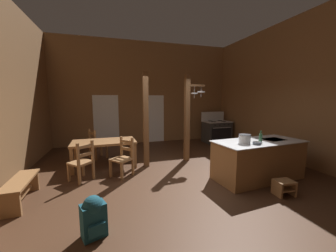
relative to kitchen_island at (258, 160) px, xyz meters
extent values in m
cube|color=#422819|center=(-1.83, 0.39, -0.51)|extent=(8.20, 9.41, 0.10)
cube|color=brown|center=(-1.83, 4.76, 1.68)|extent=(8.20, 0.14, 4.28)
cube|color=brown|center=(1.95, 0.39, 1.68)|extent=(0.14, 9.41, 4.28)
cube|color=white|center=(-3.49, 4.69, 0.56)|extent=(1.00, 0.01, 2.05)
cube|color=white|center=(-1.46, 4.69, 0.56)|extent=(0.84, 0.01, 2.05)
cube|color=olive|center=(0.00, 0.00, -0.01)|extent=(2.18, 1.09, 0.90)
cube|color=silver|center=(0.00, 0.00, 0.45)|extent=(2.24, 1.16, 0.02)
cube|color=black|center=(0.47, 0.04, 0.46)|extent=(0.56, 0.45, 0.00)
cube|color=black|center=(-0.04, 0.43, -0.41)|extent=(1.99, 0.23, 0.10)
cube|color=#323232|center=(1.13, 3.79, -0.01)|extent=(1.12, 0.79, 0.90)
cube|color=black|center=(1.14, 3.41, -0.04)|extent=(0.93, 0.03, 0.52)
cylinder|color=silver|center=(1.14, 3.38, 0.24)|extent=(0.83, 0.05, 0.02)
cube|color=silver|center=(1.13, 3.79, 0.45)|extent=(1.16, 0.83, 0.03)
cube|color=silver|center=(1.12, 4.15, 0.66)|extent=(1.14, 0.07, 0.40)
cylinder|color=black|center=(1.38, 3.65, 0.47)|extent=(0.21, 0.21, 0.01)
cylinder|color=black|center=(0.88, 3.63, 0.47)|extent=(0.21, 0.21, 0.01)
cylinder|color=black|center=(1.37, 3.95, 0.47)|extent=(0.21, 0.21, 0.01)
cylinder|color=black|center=(0.87, 3.94, 0.47)|extent=(0.21, 0.21, 0.01)
cylinder|color=black|center=(1.47, 3.40, 0.36)|extent=(0.04, 0.03, 0.04)
cylinder|color=black|center=(1.25, 3.39, 0.36)|extent=(0.04, 0.03, 0.04)
cylinder|color=black|center=(1.03, 3.39, 0.36)|extent=(0.04, 0.03, 0.04)
cylinder|color=black|center=(0.81, 3.38, 0.36)|extent=(0.04, 0.03, 0.04)
cube|color=brown|center=(-1.11, 1.80, 0.85)|extent=(0.15, 0.15, 2.63)
cube|color=brown|center=(-0.85, 1.82, 1.85)|extent=(0.67, 0.13, 0.06)
cylinder|color=silver|center=(-0.87, 1.81, 1.74)|extent=(0.01, 0.01, 0.22)
cylinder|color=silver|center=(-0.87, 1.81, 1.61)|extent=(0.23, 0.23, 0.04)
cylinder|color=silver|center=(-0.87, 1.81, 1.53)|extent=(0.02, 0.02, 0.14)
cylinder|color=silver|center=(-0.63, 1.83, 1.76)|extent=(0.01, 0.01, 0.17)
cylinder|color=silver|center=(-0.63, 1.83, 1.65)|extent=(0.24, 0.24, 0.04)
cylinder|color=silver|center=(-0.63, 1.83, 1.57)|extent=(0.02, 0.02, 0.14)
cube|color=brown|center=(-2.40, 1.63, 0.85)|extent=(0.14, 0.14, 2.63)
cube|color=#9E7044|center=(-0.09, -0.85, -0.18)|extent=(0.38, 0.31, 0.04)
cube|color=#9E7044|center=(-0.25, -0.84, -0.33)|extent=(0.07, 0.28, 0.26)
cube|color=#9E7044|center=(0.07, -0.87, -0.33)|extent=(0.07, 0.28, 0.26)
cube|color=#9E7044|center=(-0.09, -0.85, -0.33)|extent=(0.34, 0.31, 0.03)
cube|color=olive|center=(-3.54, 1.93, 0.25)|extent=(1.73, 0.96, 0.06)
cube|color=olive|center=(-4.34, 2.29, -0.12)|extent=(0.08, 0.08, 0.68)
cube|color=olive|center=(-2.76, 2.35, -0.12)|extent=(0.08, 0.08, 0.68)
cube|color=olive|center=(-4.31, 1.51, -0.12)|extent=(0.08, 0.08, 0.68)
cube|color=olive|center=(-2.73, 1.57, -0.12)|extent=(0.08, 0.08, 0.68)
cube|color=#9E7044|center=(-3.74, 2.84, -0.03)|extent=(0.60, 0.60, 0.04)
cube|color=#9E7044|center=(-3.67, 3.10, -0.26)|extent=(0.07, 0.07, 0.41)
cube|color=#9E7044|center=(-3.49, 2.77, -0.26)|extent=(0.07, 0.07, 0.41)
cube|color=#9E7044|center=(-4.00, 2.91, 0.01)|extent=(0.07, 0.07, 0.95)
cube|color=#9E7044|center=(-3.82, 2.58, 0.01)|extent=(0.07, 0.07, 0.95)
cube|color=#9E7044|center=(-3.91, 2.75, 0.38)|extent=(0.22, 0.35, 0.07)
cube|color=#9E7044|center=(-3.91, 2.75, 0.19)|extent=(0.22, 0.35, 0.07)
cube|color=#9E7044|center=(-4.05, 1.09, -0.03)|extent=(0.62, 0.62, 0.04)
cube|color=#9E7044|center=(-4.32, 1.10, -0.26)|extent=(0.07, 0.07, 0.41)
cube|color=#9E7044|center=(-4.04, 1.36, -0.26)|extent=(0.07, 0.07, 0.41)
cube|color=#9E7044|center=(-4.06, 0.83, 0.01)|extent=(0.07, 0.07, 0.95)
cube|color=#9E7044|center=(-3.78, 1.09, 0.01)|extent=(0.07, 0.07, 0.95)
cube|color=#9E7044|center=(-3.92, 0.96, 0.38)|extent=(0.30, 0.29, 0.07)
cube|color=#9E7044|center=(-3.92, 0.96, 0.19)|extent=(0.30, 0.29, 0.07)
cube|color=#9E7044|center=(-3.12, 1.08, -0.03)|extent=(0.62, 0.62, 0.04)
cube|color=#9E7044|center=(-3.14, 0.81, -0.26)|extent=(0.07, 0.07, 0.41)
cube|color=#9E7044|center=(-3.39, 1.10, -0.26)|extent=(0.07, 0.07, 0.41)
cube|color=#9E7044|center=(-2.85, 1.06, 0.01)|extent=(0.07, 0.07, 0.95)
cube|color=#9E7044|center=(-3.10, 1.35, 0.01)|extent=(0.07, 0.07, 0.95)
cube|color=#9E7044|center=(-2.98, 1.20, 0.38)|extent=(0.28, 0.31, 0.07)
cube|color=#9E7044|center=(-2.98, 1.20, 0.19)|extent=(0.28, 0.31, 0.07)
cube|color=olive|center=(-4.99, 0.34, -0.04)|extent=(0.40, 1.13, 0.04)
cube|color=olive|center=(-4.97, -0.16, -0.26)|extent=(0.31, 0.07, 0.40)
cube|color=olive|center=(-5.01, 0.83, -0.26)|extent=(0.31, 0.07, 0.40)
cube|color=olive|center=(-4.99, 0.34, -0.34)|extent=(0.10, 0.91, 0.06)
cube|color=#194756|center=(-3.64, -1.02, -0.22)|extent=(0.38, 0.32, 0.48)
cube|color=#194756|center=(-3.59, -1.14, -0.29)|extent=(0.23, 0.14, 0.17)
cylinder|color=black|center=(-3.59, -0.87, -0.22)|extent=(0.05, 0.05, 0.38)
cylinder|color=black|center=(-3.77, -0.93, -0.22)|extent=(0.05, 0.05, 0.38)
sphere|color=#194756|center=(-3.64, -1.02, 0.00)|extent=(0.35, 0.35, 0.27)
cylinder|color=silver|center=(-0.51, -0.12, 0.56)|extent=(0.25, 0.25, 0.19)
cylinder|color=black|center=(-0.51, -0.12, 0.66)|extent=(0.26, 0.26, 0.01)
cylinder|color=silver|center=(-0.65, -0.12, 0.61)|extent=(0.05, 0.02, 0.02)
cylinder|color=silver|center=(-0.37, -0.12, 0.61)|extent=(0.05, 0.02, 0.02)
cylinder|color=slate|center=(-0.32, -0.29, 0.49)|extent=(0.17, 0.17, 0.06)
cylinder|color=black|center=(-0.32, -0.29, 0.52)|extent=(0.14, 0.14, 0.00)
cylinder|color=#2D5638|center=(-0.09, -0.14, 0.56)|extent=(0.08, 0.08, 0.20)
cylinder|color=#2D5638|center=(-0.09, -0.14, 0.70)|extent=(0.03, 0.03, 0.07)
camera|label=1|loc=(-3.38, -3.72, 1.45)|focal=20.96mm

